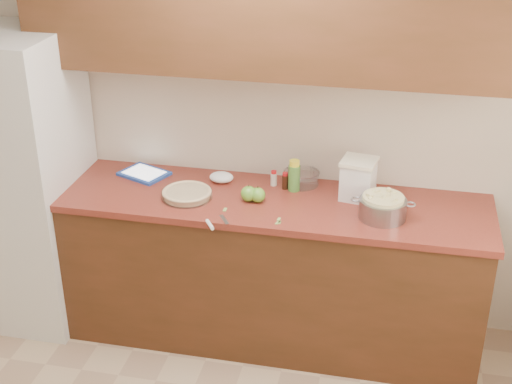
% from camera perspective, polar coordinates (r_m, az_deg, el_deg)
% --- Properties ---
extents(room_shell, '(3.60, 3.60, 3.60)m').
position_cam_1_polar(room_shell, '(2.60, -6.95, -7.15)').
color(room_shell, tan).
rests_on(room_shell, ground).
extents(counter_run, '(2.64, 0.68, 0.92)m').
position_cam_1_polar(counter_run, '(4.25, -0.05, -5.99)').
color(counter_run, '#502916').
rests_on(counter_run, ground).
extents(upper_cabinets, '(2.60, 0.34, 0.70)m').
position_cam_1_polar(upper_cabinets, '(3.83, 0.45, 14.53)').
color(upper_cabinets, '#5C311C').
rests_on(upper_cabinets, room_shell).
extents(fridge, '(0.70, 0.70, 1.80)m').
position_cam_1_polar(fridge, '(4.50, -18.38, 0.87)').
color(fridge, silver).
rests_on(fridge, ground).
extents(pie, '(0.29, 0.29, 0.05)m').
position_cam_1_polar(pie, '(4.03, -5.55, -0.15)').
color(pie, silver).
rests_on(pie, counter_run).
extents(colander, '(0.34, 0.25, 0.13)m').
position_cam_1_polar(colander, '(3.84, 10.09, -1.22)').
color(colander, gray).
rests_on(colander, counter_run).
extents(flour_canister, '(0.22, 0.22, 0.23)m').
position_cam_1_polar(flour_canister, '(4.01, 8.18, 1.06)').
color(flour_canister, white).
rests_on(flour_canister, counter_run).
extents(tablet, '(0.33, 0.30, 0.02)m').
position_cam_1_polar(tablet, '(4.35, -8.94, 1.47)').
color(tablet, '#234BAC').
rests_on(tablet, counter_run).
extents(paring_knife, '(0.13, 0.18, 0.02)m').
position_cam_1_polar(paring_knife, '(3.74, -3.56, -2.56)').
color(paring_knife, gray).
rests_on(paring_knife, counter_run).
extents(lemon_bottle, '(0.07, 0.07, 0.19)m').
position_cam_1_polar(lemon_bottle, '(4.08, 3.07, 1.28)').
color(lemon_bottle, '#4C8C38').
rests_on(lemon_bottle, counter_run).
extents(cinnamon_shaker, '(0.04, 0.04, 0.09)m').
position_cam_1_polar(cinnamon_shaker, '(4.15, 1.43, 1.10)').
color(cinnamon_shaker, beige).
rests_on(cinnamon_shaker, counter_run).
extents(vanilla_bottle, '(0.04, 0.04, 0.10)m').
position_cam_1_polar(vanilla_bottle, '(4.11, 2.34, 0.88)').
color(vanilla_bottle, black).
rests_on(vanilla_bottle, counter_run).
extents(mixing_bowl, '(0.22, 0.22, 0.08)m').
position_cam_1_polar(mixing_bowl, '(4.17, 3.64, 1.18)').
color(mixing_bowl, silver).
rests_on(mixing_bowl, counter_run).
extents(paper_towel, '(0.16, 0.14, 0.06)m').
position_cam_1_polar(paper_towel, '(4.20, -2.78, 1.19)').
color(paper_towel, white).
rests_on(paper_towel, counter_run).
extents(apple_left, '(0.09, 0.09, 0.10)m').
position_cam_1_polar(apple_left, '(3.97, -0.59, -0.14)').
color(apple_left, '#5FA02E').
rests_on(apple_left, counter_run).
extents(apple_center, '(0.09, 0.09, 0.10)m').
position_cam_1_polar(apple_center, '(3.96, 0.14, -0.24)').
color(apple_center, '#5FA02E').
rests_on(apple_center, counter_run).
extents(peel_a, '(0.02, 0.04, 0.00)m').
position_cam_1_polar(peel_a, '(3.89, -2.50, -1.42)').
color(peel_a, '#95BA5A').
rests_on(peel_a, counter_run).
extents(peel_b, '(0.02, 0.04, 0.00)m').
position_cam_1_polar(peel_b, '(3.79, 1.83, -2.18)').
color(peel_b, '#95BA5A').
rests_on(peel_b, counter_run).
extents(peel_c, '(0.03, 0.04, 0.00)m').
position_cam_1_polar(peel_c, '(3.76, 1.76, -2.47)').
color(peel_c, '#95BA5A').
rests_on(peel_c, counter_run).
extents(peel_d, '(0.02, 0.03, 0.00)m').
position_cam_1_polar(peel_d, '(3.76, 1.90, -2.44)').
color(peel_d, '#95BA5A').
rests_on(peel_d, counter_run).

